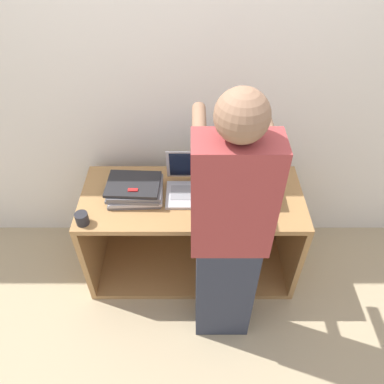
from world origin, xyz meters
The scene contains 9 objects.
ground_plane centered at (0.00, 0.00, 0.00)m, with size 12.00×12.00×0.00m, color tan.
wall_back centered at (0.00, 0.70, 1.20)m, with size 8.00×0.05×2.40m.
cart centered at (0.00, 0.37, 0.37)m, with size 1.43×0.60×0.74m.
laptop_open centered at (0.00, 0.35, 0.79)m, with size 0.33×0.30×0.26m.
laptop_stack_left centered at (-0.36, 0.30, 0.79)m, with size 0.36×0.27×0.11m.
laptop_stack_right centered at (0.36, 0.30, 0.79)m, with size 0.35×0.26×0.11m.
person centered at (0.19, -0.16, 0.88)m, with size 0.40×0.53×1.73m.
mug centered at (-0.65, 0.07, 0.78)m, with size 0.08×0.08×0.08m.
inventory_tag centered at (-0.36, 0.24, 0.85)m, with size 0.06×0.02×0.01m.
Camera 1 is at (-0.00, -1.42, 2.39)m, focal length 35.00 mm.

